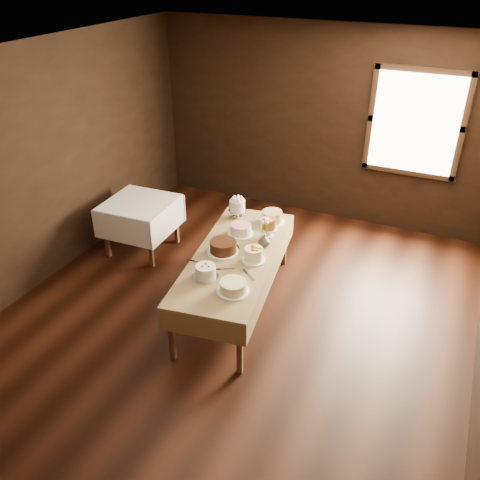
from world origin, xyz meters
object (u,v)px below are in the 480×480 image
at_px(display_table, 235,259).
at_px(side_table, 140,208).
at_px(cake_meringue, 237,209).
at_px(cake_server_a, 228,269).
at_px(cake_cream, 233,287).
at_px(cake_server_b, 251,277).
at_px(cake_chocolate, 223,247).
at_px(cake_server_c, 236,242).
at_px(cake_lattice, 241,230).
at_px(cake_flowers, 254,255).
at_px(flower_vase, 264,241).
at_px(cake_speckled, 272,217).
at_px(cake_caramel, 269,229).
at_px(cake_server_d, 266,246).
at_px(cake_swirl, 206,272).
at_px(cake_server_e, 201,263).

height_order(display_table, side_table, side_table).
relative_size(cake_meringue, cake_server_a, 1.02).
bearing_deg(cake_cream, cake_server_b, 78.70).
relative_size(cake_chocolate, cake_server_c, 1.72).
distance_m(cake_lattice, cake_flowers, 0.60).
relative_size(cake_server_a, flower_vase, 1.67).
height_order(cake_cream, cake_server_a, cake_cream).
xyz_separation_m(cake_server_a, cake_server_c, (-0.16, 0.55, 0.00)).
bearing_deg(side_table, cake_server_b, -25.09).
distance_m(cake_meringue, cake_server_b, 1.35).
bearing_deg(cake_speckled, cake_caramel, -74.45).
height_order(cake_cream, cake_server_d, cake_cream).
relative_size(cake_meringue, cake_speckled, 0.78).
bearing_deg(flower_vase, cake_meringue, 137.93).
xyz_separation_m(cake_speckled, cake_server_b, (0.25, -1.21, -0.07)).
bearing_deg(cake_swirl, cake_chocolate, 96.14).
height_order(cake_chocolate, cake_server_c, cake_chocolate).
xyz_separation_m(side_table, cake_swirl, (1.60, -1.14, 0.12)).
relative_size(cake_chocolate, cake_server_e, 1.72).
bearing_deg(cake_flowers, cake_server_b, -71.58).
bearing_deg(cake_server_a, cake_lattice, 72.77).
xyz_separation_m(cake_flowers, cake_swirl, (-0.32, -0.50, -0.01)).
distance_m(cake_speckled, cake_caramel, 0.37).
xyz_separation_m(cake_swirl, cake_server_a, (0.14, 0.23, -0.06)).
relative_size(cake_chocolate, cake_server_d, 1.72).
height_order(cake_flowers, cake_swirl, cake_flowers).
bearing_deg(cake_chocolate, cake_speckled, 75.43).
bearing_deg(display_table, cake_server_c, 113.43).
bearing_deg(flower_vase, cake_server_d, 27.82).
distance_m(display_table, cake_flowers, 0.26).
height_order(cake_cream, cake_server_b, cake_cream).
distance_m(display_table, cake_swirl, 0.54).
bearing_deg(flower_vase, cake_cream, -86.62).
distance_m(cake_server_d, flower_vase, 0.07).
height_order(cake_cream, flower_vase, flower_vase).
relative_size(cake_speckled, cake_swirl, 1.17).
xyz_separation_m(cake_meringue, cake_server_d, (0.60, -0.51, -0.11)).
height_order(cake_meringue, cake_server_a, cake_meringue).
xyz_separation_m(cake_lattice, cake_chocolate, (-0.01, -0.46, 0.01)).
bearing_deg(cake_lattice, cake_chocolate, -90.85).
bearing_deg(cake_cream, cake_server_a, 123.58).
relative_size(cake_server_a, cake_server_e, 1.00).
distance_m(cake_server_a, flower_vase, 0.63).
relative_size(display_table, cake_lattice, 7.19).
distance_m(display_table, cake_meringue, 0.92).
bearing_deg(cake_meringue, cake_caramel, -29.09).
height_order(cake_meringue, cake_chocolate, cake_meringue).
bearing_deg(cake_chocolate, cake_meringue, 104.36).
relative_size(cake_flowers, flower_vase, 1.80).
relative_size(cake_chocolate, cake_cream, 1.25).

